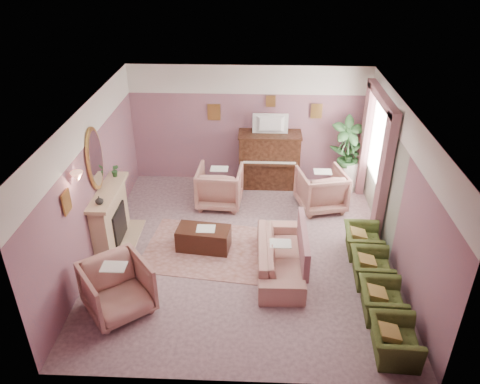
{
  "coord_description": "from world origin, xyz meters",
  "views": [
    {
      "loc": [
        0.23,
        -7.3,
        5.4
      ],
      "look_at": [
        -0.09,
        0.4,
        1.06
      ],
      "focal_mm": 35.0,
      "sensor_mm": 36.0,
      "label": 1
    }
  ],
  "objects_px": {
    "olive_chair_d": "(363,237)",
    "side_table": "(347,175)",
    "olive_chair_c": "(372,265)",
    "floral_armchair_front": "(117,286)",
    "olive_chair_a": "(395,337)",
    "olive_chair_b": "(382,297)",
    "piano": "(269,160)",
    "sofa": "(280,251)",
    "coffee_table": "(204,239)",
    "floral_armchair_right": "(321,188)",
    "television": "(270,123)",
    "floral_armchair_left": "(220,184)"
  },
  "relations": [
    {
      "from": "piano",
      "to": "olive_chair_a",
      "type": "distance_m",
      "value": 5.4
    },
    {
      "from": "floral_armchair_right",
      "to": "olive_chair_a",
      "type": "xyz_separation_m",
      "value": [
        0.61,
        -4.1,
        -0.15
      ]
    },
    {
      "from": "floral_armchair_left",
      "to": "piano",
      "type": "bearing_deg",
      "value": 41.07
    },
    {
      "from": "floral_armchair_right",
      "to": "olive_chair_a",
      "type": "height_order",
      "value": "floral_armchair_right"
    },
    {
      "from": "side_table",
      "to": "floral_armchair_left",
      "type": "bearing_deg",
      "value": -163.31
    },
    {
      "from": "television",
      "to": "floral_armchair_right",
      "type": "bearing_deg",
      "value": -40.13
    },
    {
      "from": "floral_armchair_right",
      "to": "television",
      "type": "bearing_deg",
      "value": 139.87
    },
    {
      "from": "floral_armchair_left",
      "to": "side_table",
      "type": "xyz_separation_m",
      "value": [
        2.94,
        0.88,
        -0.15
      ]
    },
    {
      "from": "floral_armchair_front",
      "to": "side_table",
      "type": "distance_m",
      "value": 6.08
    },
    {
      "from": "floral_armchair_right",
      "to": "olive_chair_c",
      "type": "height_order",
      "value": "floral_armchair_right"
    },
    {
      "from": "television",
      "to": "sofa",
      "type": "distance_m",
      "value": 3.4
    },
    {
      "from": "olive_chair_b",
      "to": "olive_chair_c",
      "type": "xyz_separation_m",
      "value": [
        0.0,
        0.82,
        0.0
      ]
    },
    {
      "from": "piano",
      "to": "olive_chair_d",
      "type": "height_order",
      "value": "piano"
    },
    {
      "from": "olive_chair_b",
      "to": "floral_armchair_right",
      "type": "bearing_deg",
      "value": 100.54
    },
    {
      "from": "floral_armchair_front",
      "to": "olive_chair_b",
      "type": "relative_size",
      "value": 1.26
    },
    {
      "from": "piano",
      "to": "sofa",
      "type": "bearing_deg",
      "value": -87.13
    },
    {
      "from": "television",
      "to": "sofa",
      "type": "height_order",
      "value": "television"
    },
    {
      "from": "coffee_table",
      "to": "floral_armchair_front",
      "type": "relative_size",
      "value": 1.01
    },
    {
      "from": "olive_chair_d",
      "to": "side_table",
      "type": "xyz_separation_m",
      "value": [
        0.11,
        2.57,
        0.01
      ]
    },
    {
      "from": "olive_chair_d",
      "to": "olive_chair_c",
      "type": "bearing_deg",
      "value": -90.0
    },
    {
      "from": "coffee_table",
      "to": "floral_armchair_right",
      "type": "bearing_deg",
      "value": 34.36
    },
    {
      "from": "coffee_table",
      "to": "floral_armchair_left",
      "type": "relative_size",
      "value": 1.01
    },
    {
      "from": "piano",
      "to": "floral_armchair_left",
      "type": "bearing_deg",
      "value": -138.93
    },
    {
      "from": "olive_chair_a",
      "to": "olive_chair_b",
      "type": "distance_m",
      "value": 0.82
    },
    {
      "from": "floral_armchair_left",
      "to": "floral_armchair_front",
      "type": "relative_size",
      "value": 1.0
    },
    {
      "from": "piano",
      "to": "olive_chair_b",
      "type": "relative_size",
      "value": 1.78
    },
    {
      "from": "floral_armchair_front",
      "to": "olive_chair_d",
      "type": "height_order",
      "value": "floral_armchair_front"
    },
    {
      "from": "floral_armchair_left",
      "to": "olive_chair_c",
      "type": "distance_m",
      "value": 3.79
    },
    {
      "from": "olive_chair_c",
      "to": "side_table",
      "type": "height_order",
      "value": "side_table"
    },
    {
      "from": "television",
      "to": "floral_armchair_left",
      "type": "bearing_deg",
      "value": -140.45
    },
    {
      "from": "sofa",
      "to": "floral_armchair_left",
      "type": "xyz_separation_m",
      "value": [
        -1.26,
        2.27,
        0.09
      ]
    },
    {
      "from": "olive_chair_d",
      "to": "floral_armchair_right",
      "type": "bearing_deg",
      "value": 110.38
    },
    {
      "from": "television",
      "to": "floral_armchair_left",
      "type": "xyz_separation_m",
      "value": [
        -1.1,
        -0.91,
        -1.1
      ]
    },
    {
      "from": "floral_armchair_left",
      "to": "television",
      "type": "bearing_deg",
      "value": 39.55
    },
    {
      "from": "olive_chair_d",
      "to": "olive_chair_a",
      "type": "bearing_deg",
      "value": -90.0
    },
    {
      "from": "floral_armchair_left",
      "to": "floral_armchair_front",
      "type": "xyz_separation_m",
      "value": [
        -1.35,
        -3.42,
        0.0
      ]
    },
    {
      "from": "coffee_table",
      "to": "floral_armchair_left",
      "type": "bearing_deg",
      "value": 83.99
    },
    {
      "from": "sofa",
      "to": "olive_chair_a",
      "type": "xyz_separation_m",
      "value": [
        1.58,
        -1.88,
        -0.06
      ]
    },
    {
      "from": "sofa",
      "to": "coffee_table",
      "type": "bearing_deg",
      "value": 157.79
    },
    {
      "from": "olive_chair_c",
      "to": "floral_armchair_front",
      "type": "bearing_deg",
      "value": -167.68
    },
    {
      "from": "side_table",
      "to": "olive_chair_b",
      "type": "bearing_deg",
      "value": -91.44
    },
    {
      "from": "piano",
      "to": "olive_chair_d",
      "type": "distance_m",
      "value": 3.18
    },
    {
      "from": "floral_armchair_front",
      "to": "olive_chair_d",
      "type": "relative_size",
      "value": 1.26
    },
    {
      "from": "piano",
      "to": "television",
      "type": "distance_m",
      "value": 0.95
    },
    {
      "from": "olive_chair_b",
      "to": "olive_chair_d",
      "type": "height_order",
      "value": "same"
    },
    {
      "from": "piano",
      "to": "side_table",
      "type": "distance_m",
      "value": 1.87
    },
    {
      "from": "piano",
      "to": "floral_armchair_front",
      "type": "height_order",
      "value": "piano"
    },
    {
      "from": "coffee_table",
      "to": "floral_armchair_right",
      "type": "relative_size",
      "value": 1.01
    },
    {
      "from": "floral_armchair_left",
      "to": "olive_chair_b",
      "type": "height_order",
      "value": "floral_armchair_left"
    },
    {
      "from": "olive_chair_a",
      "to": "floral_armchair_left",
      "type": "bearing_deg",
      "value": 124.34
    }
  ]
}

